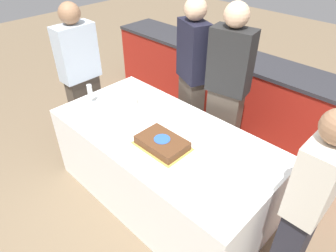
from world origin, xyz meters
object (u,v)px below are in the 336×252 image
at_px(person_standing_back, 192,80).
at_px(person_seated_right, 304,213).
at_px(plate_stack, 127,101).
at_px(person_cutting_cake, 227,94).
at_px(wine_glass, 90,91).
at_px(person_seated_left, 82,79).
at_px(cake, 162,143).

bearing_deg(person_standing_back, person_seated_right, 177.11).
distance_m(plate_stack, person_cutting_cake, 0.97).
bearing_deg(wine_glass, person_seated_left, 159.81).
xyz_separation_m(person_seated_left, person_seated_right, (2.48, 0.00, -0.05)).
relative_size(wine_glass, person_standing_back, 0.11).
height_order(cake, person_seated_right, person_seated_right).
bearing_deg(cake, wine_glass, -179.55).
relative_size(plate_stack, person_standing_back, 0.13).
bearing_deg(person_cutting_cake, person_standing_back, -10.13).
height_order(cake, person_seated_left, person_seated_left).
bearing_deg(person_standing_back, cake, 138.95).
xyz_separation_m(plate_stack, person_seated_left, (-0.65, -0.09, 0.05)).
bearing_deg(person_standing_back, plate_stack, 87.72).
bearing_deg(wine_glass, person_cutting_cake, 41.48).
distance_m(person_cutting_cake, person_standing_back, 0.43).
relative_size(wine_glass, person_cutting_cake, 0.11).
bearing_deg(cake, person_seated_right, 6.89).
xyz_separation_m(cake, person_seated_left, (-1.37, 0.13, 0.04)).
bearing_deg(plate_stack, person_seated_right, -2.86).
bearing_deg(person_seated_left, person_cutting_cake, -62.01).
xyz_separation_m(person_seated_left, person_standing_back, (0.94, 0.73, 0.05)).
height_order(person_cutting_cake, person_seated_left, person_cutting_cake).
distance_m(plate_stack, wine_glass, 0.36).
distance_m(wine_glass, person_standing_back, 1.03).
relative_size(cake, wine_glass, 2.22).
xyz_separation_m(plate_stack, person_seated_right, (1.83, -0.09, -0.00)).
relative_size(plate_stack, person_seated_left, 0.13).
relative_size(cake, person_seated_right, 0.28).
distance_m(plate_stack, person_standing_back, 0.71).
distance_m(wine_glass, person_seated_left, 0.41).
bearing_deg(person_standing_back, wine_glass, 79.95).
bearing_deg(person_seated_right, person_cutting_cake, -123.28).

